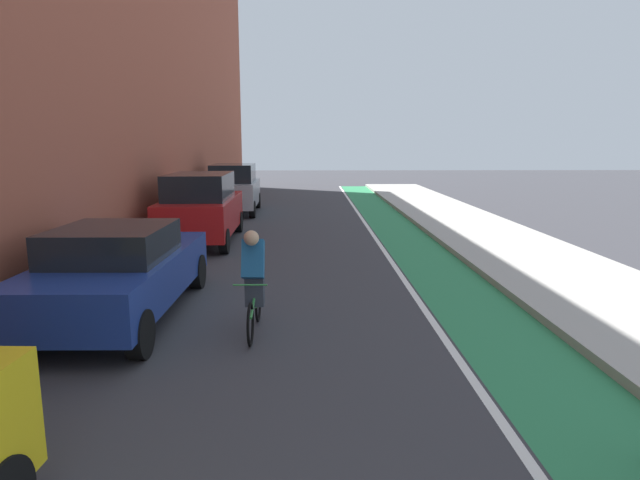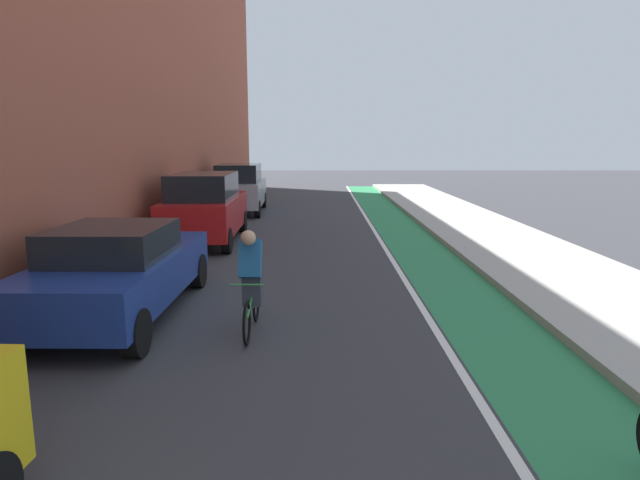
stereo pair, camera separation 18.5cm
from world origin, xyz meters
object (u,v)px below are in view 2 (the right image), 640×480
at_px(parked_sedan_blue, 120,269).
at_px(cyclist_mid, 252,277).
at_px(parked_suv_red, 207,207).
at_px(parked_suv_silver, 241,188).

bearing_deg(parked_sedan_blue, cyclist_mid, -18.18).
bearing_deg(parked_suv_red, cyclist_mid, -73.17).
bearing_deg(parked_sedan_blue, parked_suv_silver, 89.99).
bearing_deg(parked_suv_silver, parked_sedan_blue, -90.01).
bearing_deg(parked_suv_silver, parked_suv_red, -90.00).
height_order(parked_suv_red, parked_suv_silver, same).
distance_m(parked_sedan_blue, cyclist_mid, 2.37).
distance_m(parked_suv_silver, cyclist_mid, 14.22).
height_order(parked_suv_red, cyclist_mid, parked_suv_red).
relative_size(parked_sedan_blue, parked_suv_red, 1.01).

